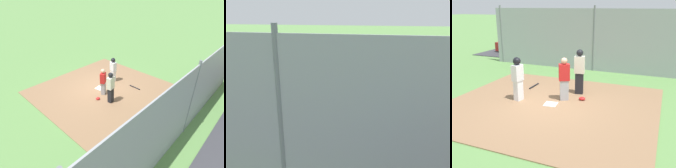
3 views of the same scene
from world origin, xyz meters
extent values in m
plane|color=#5B8947|center=(0.00, 0.00, 0.00)|extent=(140.00, 140.00, 0.00)
cube|color=#896647|center=(0.00, 0.00, 0.01)|extent=(7.20, 6.40, 0.03)
cube|color=white|center=(0.00, 0.00, 0.04)|extent=(0.49, 0.49, 0.02)
cube|color=#9E9EA3|center=(-0.26, -0.61, 0.40)|extent=(0.37, 0.34, 0.75)
cube|color=red|center=(-0.26, -0.61, 1.07)|extent=(0.46, 0.41, 0.59)
sphere|color=tan|center=(-0.26, -0.61, 1.48)|extent=(0.23, 0.23, 0.23)
cube|color=black|center=(-0.55, -1.46, 0.44)|extent=(0.33, 0.27, 0.83)
cube|color=beige|center=(-0.55, -1.46, 1.19)|extent=(0.42, 0.32, 0.66)
sphere|color=black|center=(-0.55, -1.46, 1.65)|extent=(0.26, 0.26, 0.26)
cube|color=silver|center=(1.27, 0.04, 0.40)|extent=(0.27, 0.33, 0.73)
cube|color=silver|center=(1.27, 0.04, 1.06)|extent=(0.32, 0.42, 0.58)
sphere|color=tan|center=(1.27, 0.04, 1.46)|extent=(0.23, 0.23, 0.23)
sphere|color=black|center=(1.27, 0.04, 1.48)|extent=(0.28, 0.28, 0.28)
cylinder|color=black|center=(1.52, -1.54, 0.06)|extent=(0.06, 0.76, 0.06)
ellipsoid|color=red|center=(-0.89, -0.81, 0.09)|extent=(0.24, 0.20, 0.12)
cube|color=#93999E|center=(0.00, -5.29, 1.60)|extent=(12.00, 0.05, 3.20)
cylinder|color=slate|center=(0.00, -5.29, 1.68)|extent=(0.10, 0.10, 3.35)
cylinder|color=slate|center=(5.70, -5.29, 1.68)|extent=(0.10, 0.10, 3.35)
cube|color=#38383D|center=(0.00, -8.84, 0.02)|extent=(18.00, 5.20, 0.04)
cube|color=#28428C|center=(3.29, -8.68, 0.44)|extent=(4.39, 2.26, 0.64)
cube|color=navy|center=(3.44, -8.70, 1.04)|extent=(2.50, 1.87, 0.56)
cylinder|color=black|center=(1.82, -9.34, 0.34)|extent=(0.62, 0.26, 0.60)
cylinder|color=black|center=(2.05, -7.65, 0.34)|extent=(0.62, 0.26, 0.60)
cylinder|color=black|center=(4.52, -9.71, 0.34)|extent=(0.62, 0.26, 0.60)
cylinder|color=black|center=(4.76, -8.03, 0.34)|extent=(0.62, 0.26, 0.60)
cube|color=maroon|center=(5.91, -8.23, 0.44)|extent=(4.40, 2.27, 0.64)
cube|color=maroon|center=(5.76, -8.21, 1.04)|extent=(2.51, 1.87, 0.56)
cylinder|color=black|center=(7.38, -7.58, 0.34)|extent=(0.62, 0.26, 0.60)
cylinder|color=black|center=(7.14, -9.26, 0.34)|extent=(0.62, 0.26, 0.60)
cylinder|color=black|center=(4.68, -7.19, 0.34)|extent=(0.62, 0.26, 0.60)
cylinder|color=black|center=(4.44, -8.88, 0.34)|extent=(0.62, 0.26, 0.60)
camera|label=1|loc=(-6.40, -7.02, 5.76)|focal=28.97mm
camera|label=2|loc=(1.80, -8.66, 3.47)|focal=38.06mm
camera|label=3|loc=(-3.54, 7.41, 3.36)|focal=40.33mm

